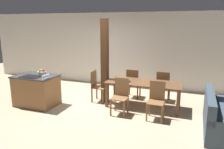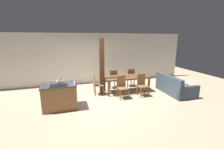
{
  "view_description": "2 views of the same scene",
  "coord_description": "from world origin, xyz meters",
  "views": [
    {
      "loc": [
        2.58,
        -5.25,
        2.31
      ],
      "look_at": [
        0.6,
        0.2,
        0.95
      ],
      "focal_mm": 35.0,
      "sensor_mm": 36.0,
      "label": 1
    },
    {
      "loc": [
        -1.17,
        -5.64,
        2.43
      ],
      "look_at": [
        0.6,
        0.2,
        0.95
      ],
      "focal_mm": 24.0,
      "sensor_mm": 36.0,
      "label": 2
    }
  ],
  "objects": [
    {
      "name": "dining_chair_head_end",
      "position": [
        0.0,
        0.53,
        0.49
      ],
      "size": [
        0.4,
        0.4,
        0.93
      ],
      "rotation": [
        0.0,
        0.0,
        1.57
      ],
      "color": "brown",
      "rests_on": "ground_plane"
    },
    {
      "name": "dining_chair_far_right",
      "position": [
        1.87,
        1.18,
        0.49
      ],
      "size": [
        0.4,
        0.4,
        0.93
      ],
      "rotation": [
        0.0,
        0.0,
        3.14
      ],
      "color": "brown",
      "rests_on": "ground_plane"
    },
    {
      "name": "wine_glass_end",
      "position": [
        -0.98,
        -0.48,
        0.99
      ],
      "size": [
        0.06,
        0.06,
        0.14
      ],
      "color": "silver",
      "rests_on": "kitchen_island"
    },
    {
      "name": "wine_glass_far",
      "position": [
        -0.98,
        -0.55,
        0.99
      ],
      "size": [
        0.06,
        0.06,
        0.14
      ],
      "color": "silver",
      "rests_on": "kitchen_island"
    },
    {
      "name": "kitchen_island",
      "position": [
        -1.49,
        -0.37,
        0.44
      ],
      "size": [
        1.18,
        0.82,
        0.89
      ],
      "color": "olive",
      "rests_on": "ground_plane"
    },
    {
      "name": "dining_chair_far_left",
      "position": [
        0.95,
        1.18,
        0.49
      ],
      "size": [
        0.4,
        0.4,
        0.93
      ],
      "rotation": [
        0.0,
        0.0,
        3.14
      ],
      "color": "brown",
      "rests_on": "ground_plane"
    },
    {
      "name": "dining_chair_near_left",
      "position": [
        0.95,
        -0.11,
        0.49
      ],
      "size": [
        0.4,
        0.4,
        0.93
      ],
      "color": "brown",
      "rests_on": "ground_plane"
    },
    {
      "name": "timber_post",
      "position": [
        0.25,
        0.56,
        1.22
      ],
      "size": [
        0.19,
        0.19,
        2.45
      ],
      "color": "#4C2D19",
      "rests_on": "ground_plane"
    },
    {
      "name": "wall_back",
      "position": [
        0.0,
        2.45,
        1.35
      ],
      "size": [
        11.2,
        0.08,
        2.7
      ],
      "color": "silver",
      "rests_on": "ground_plane"
    },
    {
      "name": "dining_chair_near_right",
      "position": [
        1.87,
        -0.11,
        0.49
      ],
      "size": [
        0.4,
        0.4,
        0.93
      ],
      "color": "brown",
      "rests_on": "ground_plane"
    },
    {
      "name": "couch",
      "position": [
        3.41,
        -0.31,
        0.28
      ],
      "size": [
        1.0,
        1.74,
        0.85
      ],
      "rotation": [
        0.0,
        0.0,
        1.55
      ],
      "color": "#3D4C5B",
      "rests_on": "ground_plane"
    },
    {
      "name": "wine_glass_near",
      "position": [
        -0.98,
        -0.71,
        0.99
      ],
      "size": [
        0.06,
        0.06,
        0.14
      ],
      "color": "silver",
      "rests_on": "kitchen_island"
    },
    {
      "name": "dining_table",
      "position": [
        1.41,
        0.53,
        0.63
      ],
      "size": [
        2.05,
        0.84,
        0.72
      ],
      "color": "brown",
      "rests_on": "ground_plane"
    },
    {
      "name": "fruit_bowl",
      "position": [
        -1.48,
        -0.11,
        0.93
      ],
      "size": [
        0.24,
        0.24,
        0.12
      ],
      "color": "silver",
      "rests_on": "kitchen_island"
    },
    {
      "name": "ground_plane",
      "position": [
        0.0,
        0.0,
        0.0
      ],
      "size": [
        16.0,
        16.0,
        0.0
      ],
      "primitive_type": "plane",
      "color": "tan"
    },
    {
      "name": "wine_glass_middle",
      "position": [
        -0.98,
        -0.63,
        0.99
      ],
      "size": [
        0.06,
        0.06,
        0.14
      ],
      "color": "silver",
      "rests_on": "kitchen_island"
    }
  ]
}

